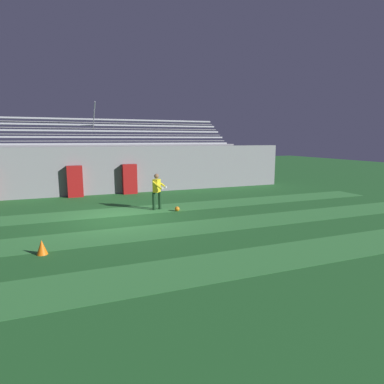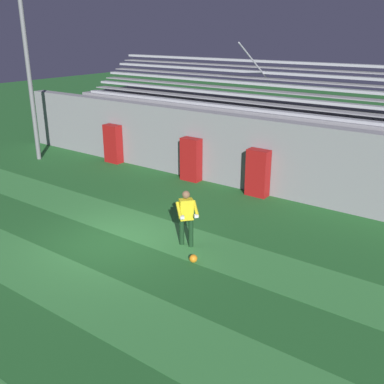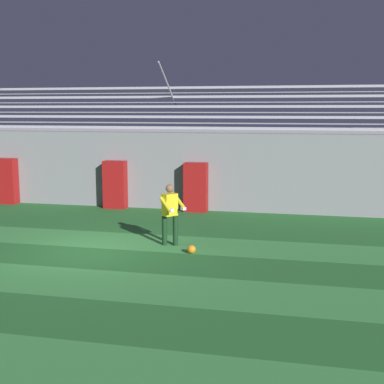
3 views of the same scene
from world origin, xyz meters
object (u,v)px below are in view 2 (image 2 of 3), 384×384
padding_pillar_gate_right (258,173)px  goalkeeper (186,215)px  floodlight_pole (26,50)px  padding_pillar_gate_left (191,159)px  padding_pillar_far_left (113,144)px  soccer_ball (193,259)px

padding_pillar_gate_right → goalkeeper: (0.36, -4.88, 0.07)m
floodlight_pole → goalkeeper: 12.34m
padding_pillar_gate_left → goalkeeper: padding_pillar_gate_left is taller
padding_pillar_gate_right → padding_pillar_far_left: same height
padding_pillar_gate_right → padding_pillar_far_left: size_ratio=1.00×
goalkeeper → padding_pillar_gate_left: bearing=125.1°
padding_pillar_gate_left → goalkeeper: (3.43, -4.88, 0.07)m
padding_pillar_far_left → goalkeeper: size_ratio=1.06×
padding_pillar_far_left → soccer_ball: size_ratio=8.02×
floodlight_pole → soccer_ball: size_ratio=36.01×
padding_pillar_gate_right → goalkeeper: 4.89m
padding_pillar_far_left → floodlight_pole: size_ratio=0.22×
padding_pillar_gate_right → soccer_ball: 5.72m
soccer_ball → floodlight_pole: bearing=162.3°
padding_pillar_far_left → padding_pillar_gate_right: bearing=0.0°
padding_pillar_far_left → floodlight_pole: 5.58m
padding_pillar_gate_left → padding_pillar_gate_right: size_ratio=1.00×
padding_pillar_far_left → goalkeeper: padding_pillar_far_left is taller
padding_pillar_gate_left → padding_pillar_far_left: bearing=180.0°
padding_pillar_gate_left → soccer_ball: 6.99m
padding_pillar_gate_left → goalkeeper: bearing=-54.9°
padding_pillar_gate_right → soccer_ball: size_ratio=8.02×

